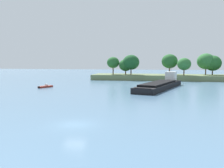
{
  "coord_description": "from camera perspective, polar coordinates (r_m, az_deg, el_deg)",
  "views": [
    {
      "loc": [
        9.74,
        -28.36,
        7.45
      ],
      "look_at": [
        -3.01,
        40.46,
        1.2
      ],
      "focal_mm": 41.0,
      "sensor_mm": 36.0,
      "label": 1
    }
  ],
  "objects": [
    {
      "name": "cargo_barge",
      "position": [
        71.25,
        10.79,
        -0.15
      ],
      "size": [
        13.18,
        29.15,
        5.99
      ],
      "color": "black",
      "rests_on": "ground"
    },
    {
      "name": "small_motorboat",
      "position": [
        74.95,
        -14.62,
        -0.56
      ],
      "size": [
        2.96,
        4.86,
        1.0
      ],
      "color": "maroon",
      "rests_on": "ground"
    },
    {
      "name": "treeline_island",
      "position": [
        104.96,
        16.65,
        2.68
      ],
      "size": [
        81.24,
        14.13,
        10.54
      ],
      "color": "#66754C",
      "rests_on": "ground"
    },
    {
      "name": "ground_plane",
      "position": [
        30.89,
        -8.31,
        -8.91
      ],
      "size": [
        400.0,
        400.0,
        0.0
      ],
      "primitive_type": "plane",
      "color": "slate"
    }
  ]
}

